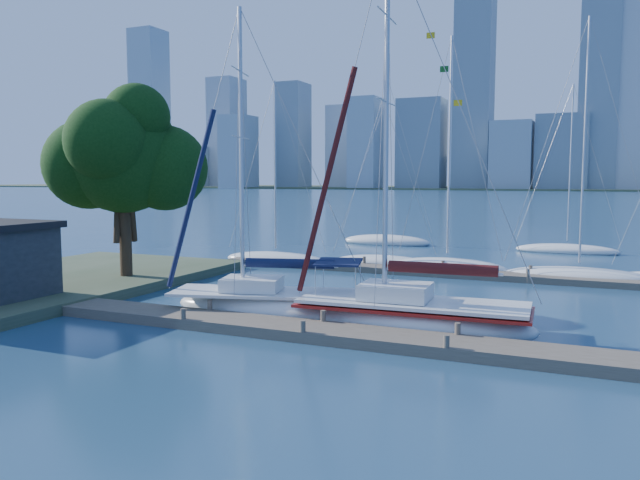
% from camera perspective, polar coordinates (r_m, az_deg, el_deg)
% --- Properties ---
extents(ground, '(700.00, 700.00, 0.00)m').
position_cam_1_polar(ground, '(22.76, -0.61, -8.87)').
color(ground, navy).
rests_on(ground, ground).
extents(near_dock, '(26.00, 2.00, 0.40)m').
position_cam_1_polar(near_dock, '(22.71, -0.62, -8.38)').
color(near_dock, '#4C4438').
rests_on(near_dock, ground).
extents(far_dock, '(30.00, 1.80, 0.36)m').
position_cam_1_polar(far_dock, '(37.19, 12.41, -3.01)').
color(far_dock, '#4C4438').
rests_on(far_dock, ground).
extents(shore, '(12.00, 22.00, 0.50)m').
position_cam_1_polar(shore, '(35.22, -24.61, -3.77)').
color(shore, '#38472D').
rests_on(shore, ground).
extents(far_shore, '(800.00, 100.00, 1.50)m').
position_cam_1_polar(far_shore, '(340.27, 22.07, 4.32)').
color(far_shore, '#38472D').
rests_on(far_shore, ground).
extents(tree, '(8.14, 7.41, 10.53)m').
position_cam_1_polar(tree, '(34.70, -17.55, 7.58)').
color(tree, '#312216').
rests_on(tree, ground).
extents(sailboat_navy, '(8.95, 4.90, 13.20)m').
position_cam_1_polar(sailboat_navy, '(26.27, -4.96, -4.65)').
color(sailboat_navy, silver).
rests_on(sailboat_navy, ground).
extents(sailboat_maroon, '(9.38, 3.49, 15.31)m').
position_cam_1_polar(sailboat_maroon, '(23.96, 8.37, -5.38)').
color(sailboat_maroon, silver).
rests_on(sailboat_maroon, ground).
extents(bg_boat_0, '(7.63, 2.57, 12.45)m').
position_cam_1_polar(bg_boat_0, '(42.28, -4.06, -1.75)').
color(bg_boat_0, silver).
rests_on(bg_boat_0, ground).
extents(bg_boat_1, '(7.01, 3.01, 10.87)m').
position_cam_1_polar(bg_boat_1, '(41.08, 5.82, -2.01)').
color(bg_boat_1, silver).
rests_on(bg_boat_1, ground).
extents(bg_boat_2, '(7.82, 5.09, 14.49)m').
position_cam_1_polar(bg_boat_2, '(38.92, 11.55, -2.42)').
color(bg_boat_2, silver).
rests_on(bg_boat_2, ground).
extents(bg_boat_3, '(8.21, 3.09, 14.73)m').
position_cam_1_polar(bg_boat_3, '(37.67, 22.58, -3.05)').
color(bg_boat_3, silver).
rests_on(bg_boat_3, ground).
extents(bg_boat_6, '(8.10, 5.16, 14.36)m').
position_cam_1_polar(bg_boat_6, '(54.32, 6.11, -0.07)').
color(bg_boat_6, silver).
rests_on(bg_boat_6, ground).
extents(bg_boat_7, '(7.80, 3.47, 13.07)m').
position_cam_1_polar(bg_boat_7, '(51.42, 21.65, -0.82)').
color(bg_boat_7, silver).
rests_on(bg_boat_7, ground).
extents(skyline, '(502.24, 51.31, 119.28)m').
position_cam_1_polar(skyline, '(312.58, 27.00, 10.96)').
color(skyline, '#849AAA').
rests_on(skyline, ground).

